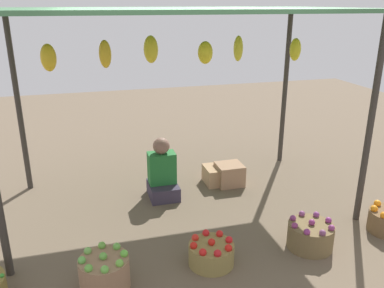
% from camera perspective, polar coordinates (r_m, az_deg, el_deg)
% --- Properties ---
extents(ground_plane, '(14.00, 14.00, 0.00)m').
position_cam_1_polar(ground_plane, '(5.05, -1.63, -8.26)').
color(ground_plane, brown).
extents(market_stall_structure, '(4.00, 2.18, 2.30)m').
position_cam_1_polar(market_stall_structure, '(4.47, -2.04, 16.60)').
color(market_stall_structure, '#38332D').
rests_on(market_stall_structure, ground).
extents(vendor_person, '(0.36, 0.44, 0.78)m').
position_cam_1_polar(vendor_person, '(5.09, -4.25, -4.34)').
color(vendor_person, '#383143').
rests_on(vendor_person, ground).
extents(basket_green_apples, '(0.44, 0.44, 0.35)m').
position_cam_1_polar(basket_green_apples, '(3.71, -12.36, -17.41)').
color(basket_green_apples, '#9A7455').
rests_on(basket_green_apples, ground).
extents(basket_red_tomatoes, '(0.43, 0.43, 0.27)m').
position_cam_1_polar(basket_red_tomatoes, '(3.93, 2.77, -15.28)').
color(basket_red_tomatoes, olive).
rests_on(basket_red_tomatoes, ground).
extents(basket_purple_onions, '(0.46, 0.46, 0.31)m').
position_cam_1_polar(basket_purple_onions, '(4.31, 16.53, -12.35)').
color(basket_purple_onions, brown).
rests_on(basket_purple_onions, ground).
extents(wooden_crate_near_vendor, '(0.40, 0.35, 0.24)m').
position_cam_1_polar(wooden_crate_near_vendor, '(5.53, 3.92, -4.38)').
color(wooden_crate_near_vendor, tan).
rests_on(wooden_crate_near_vendor, ground).
extents(wooden_crate_stacked_rear, '(0.35, 0.33, 0.29)m').
position_cam_1_polar(wooden_crate_stacked_rear, '(5.48, 5.35, -4.32)').
color(wooden_crate_stacked_rear, '#A37B5B').
rests_on(wooden_crate_stacked_rear, ground).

